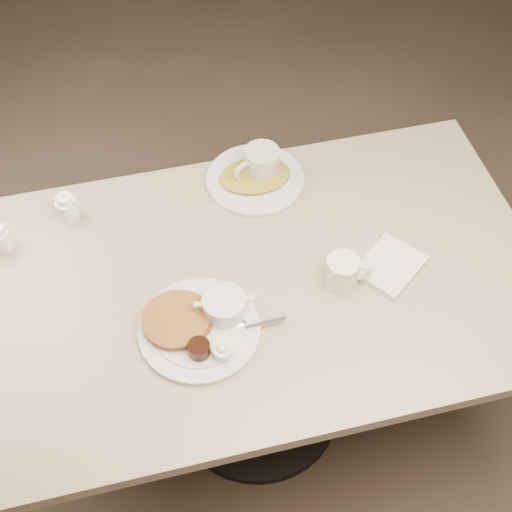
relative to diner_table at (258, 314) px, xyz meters
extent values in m
cube|color=#4C3F33|center=(0.00, 0.00, -0.59)|extent=(7.00, 8.00, 0.02)
cube|color=tan|center=(0.00, 0.00, 0.15)|extent=(1.50, 0.90, 0.04)
cylinder|color=black|center=(0.00, 0.00, -0.21)|extent=(0.14, 0.14, 0.69)
cylinder|color=black|center=(0.00, 0.00, -0.57)|extent=(0.56, 0.56, 0.03)
cylinder|color=silver|center=(-0.18, -0.12, 0.18)|extent=(0.33, 0.33, 0.01)
cylinder|color=silver|center=(-0.18, -0.12, 0.19)|extent=(0.25, 0.25, 0.00)
cylinder|color=brown|center=(-0.22, -0.09, 0.19)|extent=(0.19, 0.19, 0.01)
cylinder|color=brown|center=(-0.23, -0.10, 0.20)|extent=(0.18, 0.18, 0.01)
cylinder|color=silver|center=(-0.11, -0.09, 0.21)|extent=(0.12, 0.12, 0.05)
cube|color=silver|center=(-0.17, -0.08, 0.23)|extent=(0.02, 0.02, 0.01)
cube|color=silver|center=(-0.05, -0.10, 0.23)|extent=(0.02, 0.02, 0.01)
ellipsoid|color=silver|center=(-0.12, -0.08, 0.22)|extent=(0.05, 0.05, 0.03)
ellipsoid|color=silver|center=(-0.09, -0.10, 0.22)|extent=(0.05, 0.05, 0.02)
cylinder|color=black|center=(-0.19, -0.19, 0.20)|extent=(0.06, 0.06, 0.04)
cylinder|color=silver|center=(-0.14, -0.21, 0.20)|extent=(0.05, 0.05, 0.03)
ellipsoid|color=beige|center=(-0.14, -0.21, 0.21)|extent=(0.03, 0.03, 0.02)
cube|color=#BCBCC0|center=(-0.02, -0.15, 0.19)|extent=(0.12, 0.01, 0.00)
ellipsoid|color=#BCBCC0|center=(-0.08, -0.13, 0.19)|extent=(0.04, 0.03, 0.01)
cylinder|color=#EEE2C9|center=(0.20, -0.06, 0.21)|extent=(0.10, 0.10, 0.09)
cylinder|color=#29231E|center=(0.20, -0.06, 0.25)|extent=(0.08, 0.08, 0.01)
torus|color=#EEE2C9|center=(0.25, -0.08, 0.21)|extent=(0.06, 0.03, 0.06)
cube|color=silver|center=(0.34, -0.05, 0.18)|extent=(0.22, 0.21, 0.02)
cylinder|color=beige|center=(0.10, 0.35, 0.22)|extent=(0.13, 0.13, 0.10)
torus|color=beige|center=(0.05, 0.34, 0.22)|extent=(0.08, 0.04, 0.07)
cylinder|color=white|center=(-0.64, 0.26, 0.20)|extent=(0.06, 0.06, 0.06)
cone|color=white|center=(-0.62, 0.27, 0.24)|extent=(0.02, 0.02, 0.02)
cylinder|color=white|center=(-0.46, 0.33, 0.20)|extent=(0.07, 0.07, 0.06)
cylinder|color=white|center=(-0.46, 0.33, 0.24)|extent=(0.05, 0.05, 0.02)
cone|color=white|center=(-0.44, 0.32, 0.24)|extent=(0.03, 0.03, 0.02)
torus|color=white|center=(-0.48, 0.36, 0.20)|extent=(0.04, 0.04, 0.04)
cylinder|color=beige|center=(0.07, 0.34, 0.18)|extent=(0.29, 0.29, 0.01)
ellipsoid|color=olive|center=(0.07, 0.34, 0.19)|extent=(0.21, 0.15, 0.02)
camera|label=1|loc=(-0.25, -1.02, 1.64)|focal=48.77mm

